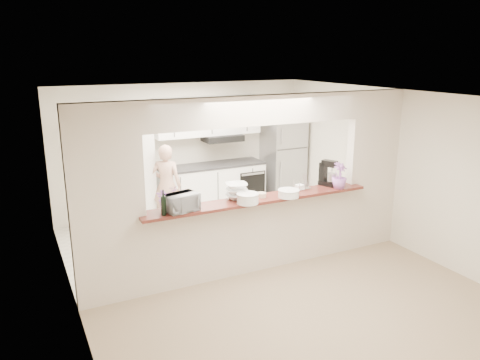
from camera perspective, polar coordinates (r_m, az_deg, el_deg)
floor at (r=6.95m, az=2.03°, el=-10.71°), size 6.00×6.00×0.00m
tile_overlay at (r=8.22m, az=-3.14°, el=-6.44°), size 5.00×2.90×0.01m
partition at (r=6.44m, az=2.16°, el=1.25°), size 5.00×0.15×2.50m
bar_counter at (r=6.71m, az=2.10°, el=-6.30°), size 3.40×0.38×1.09m
kitchen_cabinets at (r=8.92m, az=-7.33°, el=1.72°), size 3.15×0.62×2.25m
refrigerator at (r=9.82m, az=5.26°, el=2.28°), size 0.75×0.70×1.70m
flower_left at (r=6.06m, az=-8.97°, el=-2.13°), size 0.35×0.33×0.32m
wine_bottle_a at (r=5.86m, az=-9.29°, el=-3.12°), size 0.06×0.06×0.31m
wine_bottle_b at (r=5.86m, az=-9.30°, el=-3.06°), size 0.07×0.07×0.33m
toaster_oven at (r=5.98m, az=-7.15°, el=-2.75°), size 0.46×0.36×0.23m
serving_bowls at (r=6.42m, az=-0.43°, el=-1.39°), size 0.36×0.36×0.22m
plate_stack_a at (r=6.25m, az=0.95°, el=-2.25°), size 0.30×0.30×0.14m
plate_stack_b at (r=6.57m, az=5.95°, el=-1.62°), size 0.30×0.30×0.11m
red_bowl at (r=6.53m, az=0.64°, el=-1.77°), size 0.15×0.15×0.07m
tan_bowl at (r=6.53m, az=2.64°, el=-1.84°), size 0.13×0.13×0.06m
utensil_caddy at (r=6.95m, az=7.62°, el=-0.35°), size 0.26×0.17×0.23m
stand_mixer at (r=7.20m, az=10.64°, el=0.71°), size 0.25×0.30×0.39m
flower_right at (r=7.07m, az=12.03°, el=0.53°), size 0.25×0.25×0.39m
person at (r=8.46m, az=-8.95°, el=-0.70°), size 0.65×0.59×1.49m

